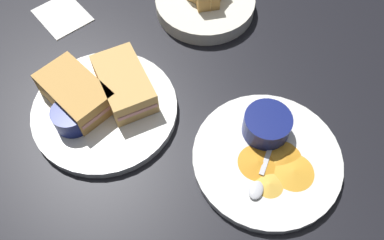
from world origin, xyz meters
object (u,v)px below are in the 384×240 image
(sandwich_half_near, at_px, (124,84))
(sandwich_half_far, at_px, (76,93))
(ramekin_light_gravy, at_px, (267,124))
(spoon_by_dark_ramekin, at_px, (102,110))
(bread_basket_rear, at_px, (205,1))
(ramekin_dark_sauce, at_px, (71,117))
(spoon_by_gravy_ramekin, at_px, (258,183))
(plate_sandwich_main, at_px, (105,110))
(plate_chips_companion, at_px, (267,158))

(sandwich_half_near, relative_size, sandwich_half_far, 1.05)
(sandwich_half_far, height_order, ramekin_light_gravy, sandwich_half_far)
(spoon_by_dark_ramekin, distance_m, bread_basket_rear, 0.32)
(spoon_by_dark_ramekin, bearing_deg, ramekin_dark_sauce, -101.00)
(sandwich_half_far, bearing_deg, ramekin_dark_sauce, -40.50)
(sandwich_half_near, xyz_separation_m, ramekin_dark_sauce, (-0.00, -0.11, -0.00))
(ramekin_dark_sauce, distance_m, spoon_by_gravy_ramekin, 0.32)
(plate_sandwich_main, height_order, bread_basket_rear, bread_basket_rear)
(plate_sandwich_main, bearing_deg, sandwich_half_far, -145.97)
(bread_basket_rear, bearing_deg, spoon_by_gravy_ramekin, -28.73)
(bread_basket_rear, bearing_deg, sandwich_half_near, -72.17)
(ramekin_dark_sauce, xyz_separation_m, spoon_by_gravy_ramekin, (0.28, 0.17, -0.02))
(plate_chips_companion, xyz_separation_m, bread_basket_rear, (-0.33, 0.15, 0.01))
(plate_chips_companion, height_order, bread_basket_rear, bread_basket_rear)
(sandwich_half_far, bearing_deg, plate_chips_companion, 32.00)
(sandwich_half_near, bearing_deg, ramekin_dark_sauce, -90.85)
(spoon_by_gravy_ramekin, bearing_deg, plate_chips_companion, 118.47)
(plate_sandwich_main, xyz_separation_m, sandwich_half_near, (-0.00, 0.05, 0.03))
(plate_chips_companion, xyz_separation_m, spoon_by_gravy_ramekin, (0.02, -0.04, 0.01))
(sandwich_half_far, distance_m, spoon_by_dark_ramekin, 0.05)
(spoon_by_gravy_ramekin, bearing_deg, bread_basket_rear, 151.27)
(plate_sandwich_main, relative_size, ramekin_light_gravy, 3.25)
(ramekin_dark_sauce, height_order, plate_chips_companion, ramekin_dark_sauce)
(sandwich_half_near, xyz_separation_m, spoon_by_dark_ramekin, (0.01, -0.05, -0.02))
(bread_basket_rear, bearing_deg, plate_sandwich_main, -74.26)
(plate_sandwich_main, distance_m, sandwich_half_near, 0.06)
(plate_sandwich_main, relative_size, plate_chips_companion, 1.04)
(sandwich_half_far, relative_size, ramekin_light_gravy, 1.78)
(plate_sandwich_main, xyz_separation_m, sandwich_half_far, (-0.04, -0.03, 0.03))
(sandwich_half_far, relative_size, bread_basket_rear, 0.67)
(sandwich_half_far, height_order, bread_basket_rear, bread_basket_rear)
(ramekin_light_gravy, bearing_deg, spoon_by_dark_ramekin, -137.40)
(plate_sandwich_main, height_order, plate_chips_companion, same)
(sandwich_half_far, relative_size, plate_chips_companion, 0.57)
(sandwich_half_far, distance_m, bread_basket_rear, 0.34)
(plate_sandwich_main, distance_m, ramekin_dark_sauce, 0.06)
(sandwich_half_far, relative_size, spoon_by_dark_ramekin, 1.40)
(ramekin_dark_sauce, relative_size, spoon_by_gravy_ramekin, 0.66)
(sandwich_half_far, relative_size, ramekin_dark_sauce, 2.27)
(plate_sandwich_main, bearing_deg, sandwich_half_near, 94.03)
(plate_sandwich_main, xyz_separation_m, ramekin_light_gravy, (0.21, 0.18, 0.03))
(ramekin_dark_sauce, bearing_deg, spoon_by_dark_ramekin, 79.00)
(ramekin_dark_sauce, distance_m, bread_basket_rear, 0.37)
(bread_basket_rear, bearing_deg, sandwich_half_far, -82.14)
(sandwich_half_far, distance_m, spoon_by_gravy_ramekin, 0.34)
(plate_sandwich_main, height_order, ramekin_dark_sauce, ramekin_dark_sauce)
(sandwich_half_near, distance_m, sandwich_half_far, 0.08)
(spoon_by_dark_ramekin, bearing_deg, plate_sandwich_main, 125.98)
(sandwich_half_near, distance_m, spoon_by_dark_ramekin, 0.06)
(sandwich_half_near, xyz_separation_m, spoon_by_gravy_ramekin, (0.28, 0.06, -0.02))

